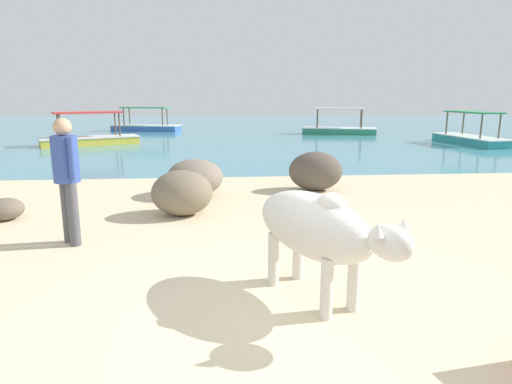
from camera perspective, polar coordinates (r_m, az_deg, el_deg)
sand_beach at (r=3.81m, az=1.75°, el=-17.75°), size 18.00×14.00×0.04m
water_surface at (r=25.35m, az=-3.91°, el=7.98°), size 60.00×36.00×0.03m
cow at (r=4.11m, az=7.70°, el=-4.54°), size 1.20×1.86×1.07m
person_standing at (r=6.05m, az=-23.25°, el=2.39°), size 0.36×0.41×1.62m
shore_rock_large at (r=7.16m, az=-9.51°, el=-0.10°), size 1.04×0.92×0.73m
shore_rock_medium at (r=8.55m, az=-7.89°, el=1.88°), size 1.44×1.44×0.70m
shore_rock_small at (r=9.00m, az=7.68°, el=2.69°), size 1.17×0.92×0.79m
shore_rock_flat at (r=7.84m, az=-29.64°, el=-1.94°), size 0.71×0.68×0.34m
boat_green at (r=22.83m, az=10.63°, el=8.05°), size 3.84×2.02×1.29m
boat_teal at (r=19.75m, az=25.92°, el=6.38°), size 1.51×3.77×1.29m
boat_yellow at (r=18.65m, az=-20.62°, el=6.55°), size 3.82×2.58×1.29m
boat_blue at (r=25.10m, az=-13.99°, el=8.27°), size 3.83×1.90×1.29m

